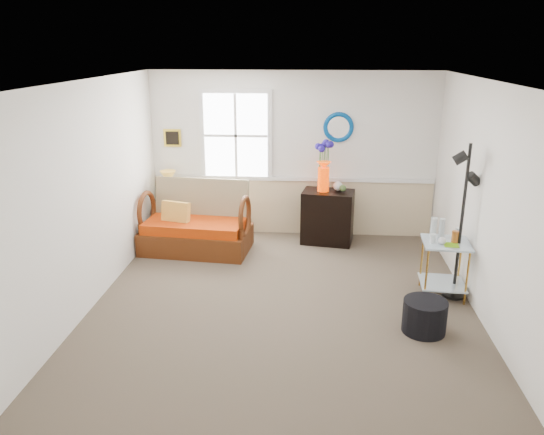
# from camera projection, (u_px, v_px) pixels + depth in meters

# --- Properties ---
(floor) EXTENTS (4.50, 5.00, 0.01)m
(floor) POSITION_uv_depth(u_px,v_px,m) (283.00, 302.00, 6.42)
(floor) COLOR brown
(floor) RESTS_ON ground
(ceiling) EXTENTS (4.50, 5.00, 0.01)m
(ceiling) POSITION_uv_depth(u_px,v_px,m) (285.00, 81.00, 5.61)
(ceiling) COLOR white
(ceiling) RESTS_ON walls
(walls) EXTENTS (4.51, 5.01, 2.60)m
(walls) POSITION_uv_depth(u_px,v_px,m) (284.00, 199.00, 6.01)
(walls) COLOR white
(walls) RESTS_ON floor
(wainscot) EXTENTS (4.46, 0.02, 0.90)m
(wainscot) POSITION_uv_depth(u_px,v_px,m) (292.00, 207.00, 8.63)
(wainscot) COLOR #CBB48D
(wainscot) RESTS_ON walls
(chair_rail) EXTENTS (4.46, 0.04, 0.06)m
(chair_rail) POSITION_uv_depth(u_px,v_px,m) (292.00, 179.00, 8.47)
(chair_rail) COLOR white
(chair_rail) RESTS_ON walls
(window) EXTENTS (1.14, 0.06, 1.44)m
(window) POSITION_uv_depth(u_px,v_px,m) (236.00, 136.00, 8.33)
(window) COLOR white
(window) RESTS_ON walls
(picture) EXTENTS (0.28, 0.03, 0.28)m
(picture) POSITION_uv_depth(u_px,v_px,m) (173.00, 138.00, 8.43)
(picture) COLOR gold
(picture) RESTS_ON walls
(mirror) EXTENTS (0.47, 0.07, 0.47)m
(mirror) POSITION_uv_depth(u_px,v_px,m) (338.00, 127.00, 8.17)
(mirror) COLOR #0664AB
(mirror) RESTS_ON walls
(loveseat) EXTENTS (1.65, 1.03, 1.03)m
(loveseat) POSITION_uv_depth(u_px,v_px,m) (196.00, 218.00, 7.87)
(loveseat) COLOR #51230D
(loveseat) RESTS_ON floor
(throw_pillow) EXTENTS (0.44, 0.23, 0.43)m
(throw_pillow) POSITION_uv_depth(u_px,v_px,m) (176.00, 216.00, 7.82)
(throw_pillow) COLOR #C1671B
(throw_pillow) RESTS_ON loveseat
(lamp_stand) EXTENTS (0.40, 0.40, 0.60)m
(lamp_stand) POSITION_uv_depth(u_px,v_px,m) (169.00, 216.00, 8.65)
(lamp_stand) COLOR black
(lamp_stand) RESTS_ON floor
(table_lamp) EXTENTS (0.26, 0.26, 0.45)m
(table_lamp) POSITION_uv_depth(u_px,v_px,m) (169.00, 185.00, 8.49)
(table_lamp) COLOR gold
(table_lamp) RESTS_ON lamp_stand
(potted_plant) EXTENTS (0.47, 0.48, 0.28)m
(potted_plant) POSITION_uv_depth(u_px,v_px,m) (174.00, 191.00, 8.45)
(potted_plant) COLOR #476430
(potted_plant) RESTS_ON lamp_stand
(cabinet) EXTENTS (0.84, 0.61, 0.83)m
(cabinet) POSITION_uv_depth(u_px,v_px,m) (328.00, 217.00, 8.24)
(cabinet) COLOR black
(cabinet) RESTS_ON floor
(flower_vase) EXTENTS (0.23, 0.23, 0.77)m
(flower_vase) POSITION_uv_depth(u_px,v_px,m) (324.00, 166.00, 8.01)
(flower_vase) COLOR #E53500
(flower_vase) RESTS_ON cabinet
(side_table) EXTENTS (0.59, 0.59, 0.70)m
(side_table) POSITION_uv_depth(u_px,v_px,m) (443.00, 269.00, 6.49)
(side_table) COLOR gold
(side_table) RESTS_ON floor
(tabletop_items) EXTENTS (0.45, 0.45, 0.25)m
(tabletop_items) POSITION_uv_depth(u_px,v_px,m) (446.00, 231.00, 6.39)
(tabletop_items) COLOR silver
(tabletop_items) RESTS_ON side_table
(floor_lamp) EXTENTS (0.30, 0.30, 1.91)m
(floor_lamp) POSITION_uv_depth(u_px,v_px,m) (461.00, 223.00, 6.27)
(floor_lamp) COLOR black
(floor_lamp) RESTS_ON floor
(ottoman) EXTENTS (0.53, 0.53, 0.36)m
(ottoman) POSITION_uv_depth(u_px,v_px,m) (424.00, 316.00, 5.71)
(ottoman) COLOR black
(ottoman) RESTS_ON floor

